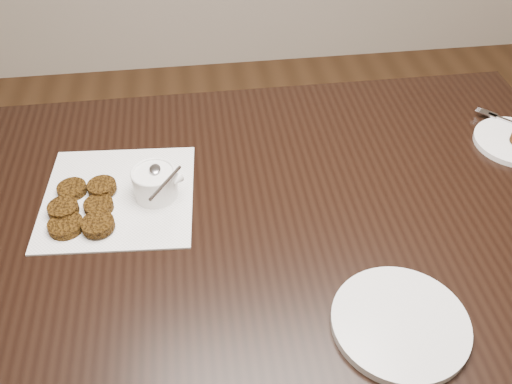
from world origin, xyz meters
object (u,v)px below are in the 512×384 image
Objects in this scene: table at (256,325)px; napkin at (119,196)px; sauce_ramekin at (153,171)px; plate_empty at (400,323)px.

napkin reaches higher than table.
plate_empty is (0.39, -0.37, -0.06)m from sauce_ramekin.
plate_empty is (0.47, -0.37, 0.01)m from napkin.
table is 0.49m from sauce_ramekin.
sauce_ramekin reaches higher than plate_empty.
plate_empty reaches higher than table.
napkin is 0.10m from sauce_ramekin.
napkin is 0.60m from plate_empty.
plate_empty is (0.20, -0.28, 0.38)m from table.
table is 0.47m from napkin.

